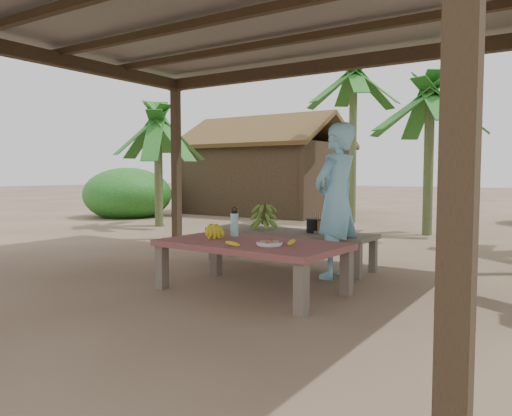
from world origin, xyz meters
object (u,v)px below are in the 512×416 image
Objects in this scene: ripe_banana_bunch at (211,230)px; water_flask at (234,224)px; work_table at (252,248)px; cooking_pot at (314,226)px; plate at (269,244)px; bench at (288,235)px; woman at (336,201)px.

water_flask is (0.13, 0.24, 0.05)m from ripe_banana_bunch.
work_table is 9.73× the size of cooking_pot.
water_flask is at bearing 149.99° from plate.
bench is 0.39m from cooking_pot.
water_flask reaches higher than plate.
woman is at bearing 45.18° from water_flask.
woman is (0.42, -0.31, 0.33)m from cooking_pot.
ripe_banana_bunch reaches higher than work_table.
water_flask is 1.17m from woman.
ripe_banana_bunch is 0.82× the size of water_flask.
bench is 1.65m from plate.
water_flask is 1.19m from cooking_pot.
cooking_pot is (0.37, -0.00, 0.14)m from bench.
cooking_pot reaches higher than bench.
ripe_banana_bunch is 1.45m from cooking_pot.
water_flask is (-0.39, 0.26, 0.20)m from work_table.
water_flask reaches higher than cooking_pot.
plate reaches higher than work_table.
water_flask is at bearing 149.36° from work_table.
ripe_banana_bunch reaches higher than plate.
work_table is 1.39m from cooking_pot.
plate is at bearing -11.05° from ripe_banana_bunch.
ripe_banana_bunch is (-0.15, -1.36, 0.18)m from bench.
water_flask reaches higher than bench.
work_table is 5.88× the size of water_flask.
plate is 1.28× the size of cooking_pot.
water_flask reaches higher than ripe_banana_bunch.
ripe_banana_bunch is (-0.52, 0.03, 0.14)m from work_table.
bench is 11.63× the size of cooking_pot.
cooking_pot is at bearing -113.70° from woman.
bench is at bearing 113.45° from plate.
bench is at bearing -98.96° from woman.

